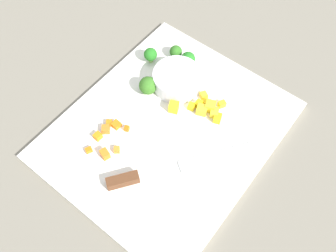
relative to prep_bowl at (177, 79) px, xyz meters
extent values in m
plane|color=slate|center=(0.10, 0.05, -0.03)|extent=(4.00, 4.00, 0.00)
cube|color=white|center=(0.10, 0.05, -0.02)|extent=(0.46, 0.39, 0.01)
cylinder|color=silver|center=(0.00, 0.00, 0.00)|extent=(0.10, 0.10, 0.04)
cube|color=silver|center=(0.09, 0.17, -0.02)|extent=(0.14, 0.11, 0.00)
cube|color=#58331D|center=(0.24, 0.06, -0.01)|extent=(0.06, 0.05, 0.02)
cube|color=orange|center=(0.18, -0.04, -0.01)|extent=(0.02, 0.02, 0.01)
cube|color=orange|center=(0.20, -0.04, -0.01)|extent=(0.02, 0.01, 0.01)
cube|color=orange|center=(0.17, -0.05, -0.01)|extent=(0.02, 0.02, 0.01)
cube|color=orange|center=(0.15, -0.01, -0.01)|extent=(0.01, 0.01, 0.01)
cube|color=orange|center=(0.20, 0.01, -0.01)|extent=(0.02, 0.02, 0.01)
cube|color=orange|center=(0.24, -0.04, -0.01)|extent=(0.02, 0.01, 0.01)
cube|color=orange|center=(0.22, 0.00, -0.01)|extent=(0.02, 0.02, 0.02)
cube|color=orange|center=(0.16, -0.03, -0.01)|extent=(0.02, 0.02, 0.01)
cube|color=yellow|center=(0.00, 0.08, -0.01)|extent=(0.02, 0.02, 0.01)
cube|color=yellow|center=(0.02, 0.12, -0.01)|extent=(0.02, 0.02, 0.01)
cube|color=yellow|center=(0.03, 0.06, -0.01)|extent=(0.02, 0.02, 0.01)
cube|color=yellow|center=(0.01, 0.11, -0.01)|extent=(0.03, 0.02, 0.02)
cube|color=yellow|center=(-0.01, 0.07, -0.01)|extent=(0.02, 0.02, 0.01)
cube|color=yellow|center=(0.01, 0.09, -0.01)|extent=(0.03, 0.03, 0.02)
cube|color=yellow|center=(0.02, 0.07, -0.01)|extent=(0.02, 0.02, 0.01)
cube|color=yellow|center=(0.02, 0.08, -0.01)|extent=(0.03, 0.03, 0.02)
cube|color=yellow|center=(-0.01, 0.11, -0.01)|extent=(0.02, 0.02, 0.01)
cube|color=yellow|center=(0.06, 0.04, -0.01)|extent=(0.02, 0.03, 0.02)
cylinder|color=#8DBB59|center=(-0.02, -0.09, -0.01)|extent=(0.01, 0.01, 0.01)
sphere|color=#267721|center=(-0.02, -0.09, 0.00)|extent=(0.03, 0.03, 0.03)
cylinder|color=#89B05F|center=(0.05, -0.04, -0.01)|extent=(0.01, 0.01, 0.01)
sphere|color=#366F22|center=(0.05, -0.04, 0.00)|extent=(0.04, 0.04, 0.04)
cylinder|color=#8DB154|center=(-0.06, -0.05, -0.01)|extent=(0.01, 0.01, 0.01)
sphere|color=#316D21|center=(-0.06, -0.05, 0.00)|extent=(0.03, 0.03, 0.03)
cylinder|color=#85B356|center=(-0.06, -0.02, -0.01)|extent=(0.01, 0.01, 0.01)
sphere|color=#247521|center=(-0.06, -0.02, 0.00)|extent=(0.03, 0.03, 0.03)
camera|label=1|loc=(0.39, 0.28, 0.62)|focal=39.04mm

